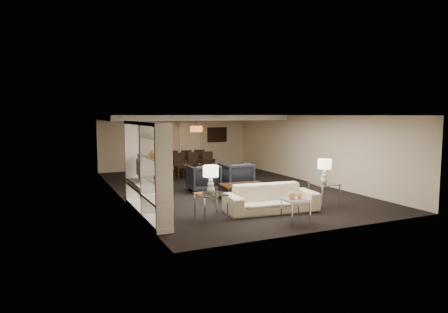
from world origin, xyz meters
TOP-DOWN VIEW (x-y plane):
  - floor at (0.00, 0.00)m, footprint 11.00×11.00m
  - ceiling at (0.00, 0.00)m, footprint 7.00×11.00m
  - wall_back at (0.00, 5.50)m, footprint 7.00×0.02m
  - wall_front at (0.00, -5.50)m, footprint 7.00×0.02m
  - wall_left at (-3.50, 0.00)m, footprint 0.02×11.00m
  - wall_right at (3.50, 0.00)m, footprint 0.02×11.00m
  - ceiling_soffit at (0.00, 3.50)m, footprint 7.00×4.00m
  - curtains at (-0.90, 5.42)m, footprint 1.50×0.12m
  - door at (0.70, 5.47)m, footprint 0.90×0.05m
  - painting at (2.10, 5.46)m, footprint 0.95×0.04m
  - media_unit at (-3.31, -2.60)m, footprint 0.38×3.40m
  - pendant_light at (0.30, 3.50)m, footprint 0.52×0.52m
  - sofa at (-0.24, -3.51)m, footprint 2.49×1.18m
  - coffee_table at (-0.24, -1.91)m, footprint 1.36×0.83m
  - armchair_left at (-0.84, -0.21)m, footprint 1.02×1.04m
  - armchair_right at (0.36, -0.21)m, footprint 0.96×0.99m
  - side_table_left at (-1.94, -3.51)m, footprint 0.69×0.69m
  - side_table_right at (1.46, -3.51)m, footprint 0.67×0.67m
  - table_lamp_left at (-1.94, -3.51)m, footprint 0.42×0.42m
  - table_lamp_right at (1.46, -3.51)m, footprint 0.41×0.41m
  - marble_table at (-0.24, -4.61)m, footprint 0.57×0.57m
  - gold_gourd_a at (-0.34, -4.61)m, footprint 0.18×0.18m
  - gold_gourd_b at (-0.14, -4.61)m, footprint 0.15×0.15m
  - television at (-3.28, -1.69)m, footprint 1.16×0.15m
  - vase_blue at (-3.31, -3.64)m, footprint 0.15×0.15m
  - vase_amber at (-3.31, -3.32)m, footprint 0.17×0.17m
  - floor_speaker at (-3.20, -0.35)m, footprint 0.15×0.15m
  - dining_table at (-0.14, 3.09)m, footprint 2.04×1.22m
  - chair_nl at (-0.74, 2.44)m, footprint 0.51×0.51m
  - chair_nm at (-0.14, 2.44)m, footprint 0.53×0.53m
  - chair_nr at (0.46, 2.44)m, footprint 0.49×0.49m
  - chair_fl at (-0.74, 3.74)m, footprint 0.51×0.51m
  - chair_fm at (-0.14, 3.74)m, footprint 0.48×0.48m
  - chair_fr at (0.46, 3.74)m, footprint 0.51×0.51m
  - floor_lamp at (-1.54, 5.02)m, footprint 0.29×0.29m

SIDE VIEW (x-z plane):
  - floor at x=0.00m, z-range 0.00..0.00m
  - coffee_table at x=-0.24m, z-range 0.00..0.47m
  - marble_table at x=-0.24m, z-range 0.00..0.55m
  - side_table_left at x=-1.94m, z-range 0.00..0.62m
  - side_table_right at x=1.46m, z-range 0.00..0.62m
  - dining_table at x=-0.14m, z-range 0.00..0.70m
  - sofa at x=-0.24m, z-range 0.00..0.70m
  - armchair_left at x=-0.84m, z-range 0.00..0.89m
  - armchair_right at x=0.36m, z-range 0.00..0.89m
  - chair_nl at x=-0.74m, z-range 0.00..1.03m
  - chair_nm at x=-0.14m, z-range 0.00..1.03m
  - chair_nr at x=0.46m, z-range 0.00..1.03m
  - chair_fl at x=-0.74m, z-range 0.00..1.03m
  - chair_fm at x=-0.14m, z-range 0.00..1.03m
  - chair_fr at x=0.46m, z-range 0.00..1.03m
  - floor_speaker at x=-3.20m, z-range 0.00..1.08m
  - gold_gourd_b at x=-0.14m, z-range 0.55..0.70m
  - gold_gourd_a at x=-0.34m, z-range 0.55..0.73m
  - floor_lamp at x=-1.54m, z-range 0.00..1.53m
  - table_lamp_left at x=-1.94m, z-range 0.62..1.30m
  - table_lamp_right at x=1.46m, z-range 0.62..1.30m
  - door at x=0.70m, z-range 0.00..2.10m
  - television at x=-3.28m, z-range 0.75..1.42m
  - vase_blue at x=-3.31m, z-range 1.06..1.22m
  - media_unit at x=-3.31m, z-range 0.00..2.35m
  - curtains at x=-0.90m, z-range 0.00..2.40m
  - wall_back at x=0.00m, z-range 0.00..2.50m
  - wall_front at x=0.00m, z-range 0.00..2.50m
  - wall_left at x=-3.50m, z-range 0.00..2.50m
  - wall_right at x=3.50m, z-range 0.00..2.50m
  - painting at x=2.10m, z-range 1.23..1.88m
  - vase_amber at x=-3.31m, z-range 1.56..1.73m
  - pendant_light at x=0.30m, z-range 1.80..2.04m
  - ceiling_soffit at x=0.00m, z-range 2.30..2.50m
  - ceiling at x=0.00m, z-range 2.49..2.51m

